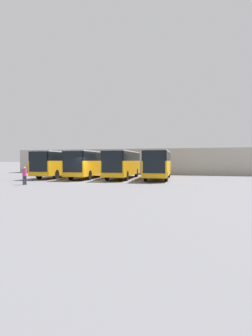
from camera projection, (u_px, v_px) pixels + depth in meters
ground_plane at (88, 182)px, 26.98m from camera, size 600.00×600.00×0.00m
bus_0 at (158, 163)px, 30.71m from camera, size 3.22×11.04×3.31m
curb_divider_0 at (137, 179)px, 29.78m from camera, size 0.65×5.83×0.15m
bus_1 at (123, 163)px, 31.74m from camera, size 3.22×11.04×3.31m
curb_divider_1 at (102, 178)px, 30.81m from camera, size 0.65×5.83×0.15m
bus_2 at (90, 163)px, 32.69m from camera, size 3.22×11.04×3.31m
curb_divider_2 at (68, 178)px, 31.76m from camera, size 0.65×5.83×0.15m
bus_3 at (60, 163)px, 34.07m from camera, size 3.22×11.04×3.31m
pedestrian at (25, 175)px, 23.56m from camera, size 0.46×0.46×1.62m
station_building at (135, 161)px, 47.10m from camera, size 40.32×13.70×4.05m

